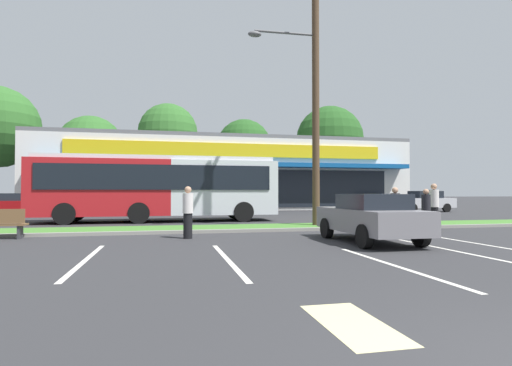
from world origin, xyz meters
name	(u,v)px	position (x,y,z in m)	size (l,w,h in m)	color
grass_median	(257,227)	(0.00, 14.00, 0.06)	(56.00, 2.20, 0.12)	#427A2D
curb_lip	(264,230)	(0.00, 12.78, 0.06)	(56.00, 0.24, 0.12)	gray
parking_stripe_0	(86,260)	(-5.28, 7.50, 0.00)	(0.12, 4.80, 0.01)	silver
parking_stripe_1	(228,260)	(-2.26, 6.86, 0.00)	(0.12, 4.80, 0.01)	silver
parking_stripe_2	(394,265)	(0.90, 5.45, 0.00)	(0.12, 4.80, 0.01)	silver
parking_stripe_3	(452,250)	(3.50, 7.03, 0.00)	(0.12, 4.80, 0.01)	silver
parking_stripe_4	(485,245)	(5.14, 7.79, 0.00)	(0.12, 4.80, 0.01)	silver
lot_arrow	(353,323)	(-1.54, 2.25, 0.00)	(0.70, 1.60, 0.01)	beige
storefront_building	(224,175)	(1.66, 35.35, 3.10)	(31.46, 12.04, 6.20)	silver
tree_left	(90,149)	(-11.51, 44.86, 6.18)	(7.08, 7.08, 9.72)	#473323
tree_mid_left	(168,133)	(-3.34, 42.30, 7.74)	(6.26, 6.26, 10.89)	#473323
tree_mid	(244,147)	(5.48, 45.38, 6.86)	(6.44, 6.44, 10.10)	#473323
tree_mid_right	(330,139)	(15.18, 42.69, 7.65)	(7.76, 7.76, 11.54)	#473323
utility_pole	(313,85)	(2.39, 14.03, 5.95)	(3.03, 2.40, 11.18)	#4C3826
city_bus	(159,186)	(-3.92, 19.09, 1.77)	(11.84, 2.71, 3.25)	#AD191E
car_0	(8,204)	(-12.85, 25.30, 0.74)	(4.53, 1.88, 1.41)	maroon
car_1	(423,201)	(15.45, 25.41, 0.80)	(4.51, 1.90, 1.57)	#B7B7BC
car_2	(370,217)	(2.31, 9.04, 0.74)	(1.87, 4.11, 1.42)	slate
pedestrian_near_bench	(188,212)	(-2.89, 11.18, 0.83)	(0.33, 0.33, 1.66)	black
pedestrian_by_pole	(426,210)	(5.82, 11.39, 0.80)	(0.32, 0.32, 1.60)	#1E2338
pedestrian_mid	(395,210)	(4.61, 11.49, 0.83)	(0.33, 0.33, 1.66)	#726651
pedestrian_far	(434,206)	(6.92, 12.44, 0.92)	(0.37, 0.37, 1.82)	black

